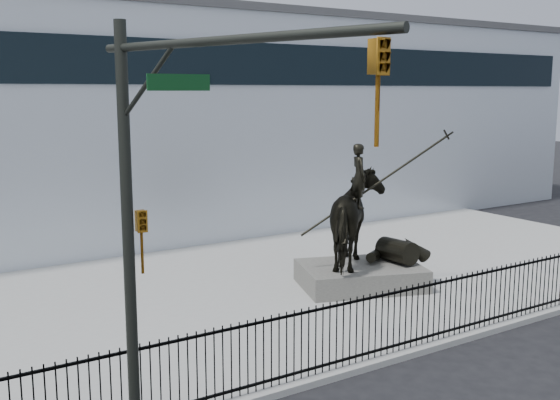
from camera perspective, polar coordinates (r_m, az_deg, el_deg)
ground at (r=15.02m, az=14.74°, el=-14.33°), size 120.00×120.00×0.00m
plaza at (r=20.05m, az=-0.23°, el=-7.65°), size 30.00×12.00×0.15m
building at (r=30.96m, az=-13.35°, el=6.50°), size 44.00×14.00×9.00m
picket_fence at (r=15.49m, az=11.44°, el=-9.86°), size 22.10×0.10×1.50m
statue_plinth at (r=19.98m, az=7.02°, el=-6.56°), size 4.15×3.47×0.66m
equestrian_statue at (r=19.60m, az=7.31°, el=-1.71°), size 4.30×3.44×3.84m
traffic_signal_left at (r=9.45m, az=-10.01°, el=-2.63°), size 1.52×4.84×7.00m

